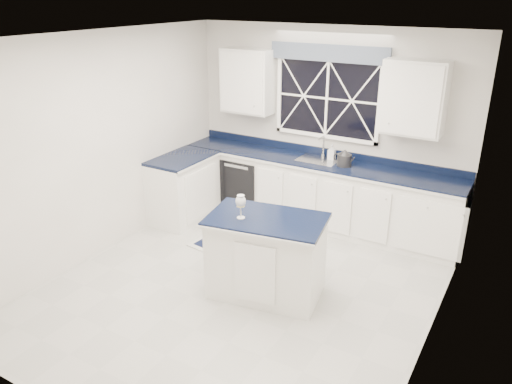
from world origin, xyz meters
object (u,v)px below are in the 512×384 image
Objects in this scene: island at (266,256)px; kettle at (344,158)px; dishwasher at (248,182)px; faucet at (323,146)px; soap_bottle at (332,152)px; wine_glass at (241,202)px.

kettle is at bearing 76.35° from island.
island is at bearing -54.05° from dishwasher.
faucet is 0.45m from kettle.
island is at bearing -86.33° from soap_bottle.
kettle is at bearing 80.35° from wine_glass.
faucet is 1.18× the size of wine_glass.
island is 6.51× the size of soap_bottle.
kettle is (1.50, -0.02, 0.63)m from dishwasher.
island is at bearing 31.20° from wine_glass.
faucet is 0.23× the size of island.
wine_glass reaches higher than soap_bottle.
soap_bottle is at bearing -12.05° from faucet.
faucet is 1.48× the size of soap_bottle.
faucet reaches higher than island.
soap_bottle reaches higher than island.
faucet is 2.21m from island.
island is (0.28, -2.10, -0.64)m from faucet.
faucet is 0.95× the size of kettle.
wine_glass reaches higher than kettle.
kettle is 1.56× the size of soap_bottle.
dishwasher is 1.31m from faucet.
wine_glass is at bearing -158.92° from island.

